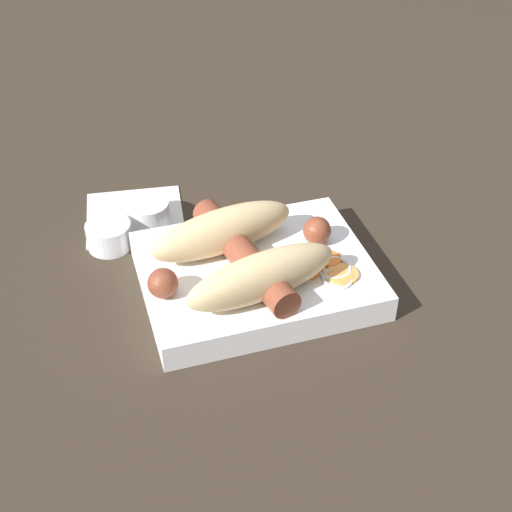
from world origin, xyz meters
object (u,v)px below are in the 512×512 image
object	(u,v)px
food_tray	(256,275)
condiment_cup_near	(148,214)
condiment_cup_far	(109,236)
sausage	(244,256)
bread_roll	(241,253)

from	to	relation	value
food_tray	condiment_cup_near	bearing A→B (deg)	-58.78
food_tray	condiment_cup_far	world-z (taller)	same
sausage	condiment_cup_near	bearing A→B (deg)	-63.19
sausage	bread_roll	bearing A→B (deg)	59.22
food_tray	condiment_cup_far	xyz separation A→B (m)	(0.14, -0.11, -0.00)
sausage	condiment_cup_near	xyz separation A→B (m)	(0.07, -0.15, -0.03)
condiment_cup_near	bread_roll	bearing A→B (deg)	114.61
sausage	condiment_cup_far	world-z (taller)	sausage
bread_roll	condiment_cup_far	world-z (taller)	bread_roll
condiment_cup_near	condiment_cup_far	size ratio (longest dim) A/B	1.00
sausage	condiment_cup_far	distance (m)	0.17
sausage	condiment_cup_near	size ratio (longest dim) A/B	4.00
bread_roll	condiment_cup_far	distance (m)	0.18
bread_roll	sausage	size ratio (longest dim) A/B	0.89
food_tray	sausage	xyz separation A→B (m)	(0.01, 0.00, 0.03)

